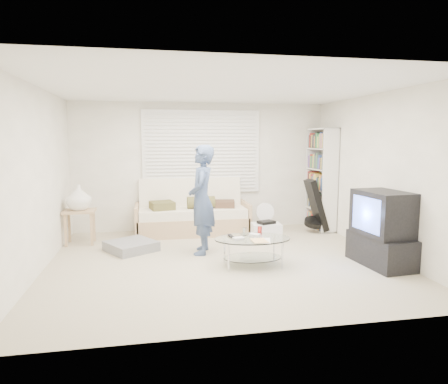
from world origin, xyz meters
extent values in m
plane|color=tan|center=(0.00, 0.00, 0.00)|extent=(5.00, 5.00, 0.00)
cube|color=beige|center=(0.00, 2.25, 1.25)|extent=(5.00, 0.02, 2.50)
cube|color=beige|center=(0.00, -2.25, 1.25)|extent=(5.00, 0.02, 2.50)
cube|color=beige|center=(-2.50, 0.00, 1.25)|extent=(0.02, 4.50, 2.50)
cube|color=beige|center=(2.50, 0.00, 1.25)|extent=(0.02, 4.50, 2.50)
cube|color=white|center=(0.00, 0.00, 2.50)|extent=(5.00, 4.50, 0.02)
cube|color=white|center=(0.00, 2.22, 1.55)|extent=(2.32, 0.06, 1.62)
cube|color=black|center=(0.00, 2.21, 1.55)|extent=(2.20, 0.01, 1.50)
cube|color=silver|center=(0.00, 2.18, 1.55)|extent=(2.16, 0.04, 1.50)
cube|color=silver|center=(0.00, 2.20, 1.55)|extent=(2.32, 0.08, 1.62)
cube|color=tan|center=(-0.24, 1.83, 0.17)|extent=(2.07, 0.83, 0.33)
cube|color=beige|center=(-0.24, 1.81, 0.41)|extent=(1.99, 0.77, 0.17)
cube|color=beige|center=(-0.24, 2.16, 0.73)|extent=(1.99, 0.23, 0.64)
cube|color=tan|center=(-1.27, 1.83, 0.29)|extent=(0.06, 0.83, 0.58)
cube|color=tan|center=(0.80, 1.83, 0.29)|extent=(0.06, 0.83, 0.58)
cube|color=brown|center=(-0.81, 1.78, 0.57)|extent=(0.49, 0.49, 0.15)
cylinder|color=brown|center=(-0.08, 1.75, 0.61)|extent=(0.52, 0.23, 0.23)
cube|color=#4B3725|center=(0.38, 1.81, 0.56)|extent=(0.43, 0.43, 0.12)
cube|color=slate|center=(-1.35, 0.81, 0.08)|extent=(0.94, 0.94, 0.15)
cube|color=tan|center=(-2.22, 1.42, 0.57)|extent=(0.52, 0.42, 0.04)
cube|color=tan|center=(-2.43, 1.27, 0.28)|extent=(0.04, 0.04, 0.56)
cube|color=tan|center=(-2.01, 1.27, 0.28)|extent=(0.04, 0.04, 0.56)
cube|color=tan|center=(-2.43, 1.58, 0.28)|extent=(0.04, 0.04, 0.56)
cube|color=tan|center=(-2.01, 1.58, 0.28)|extent=(0.04, 0.04, 0.56)
imported|color=white|center=(-2.22, 1.42, 0.81)|extent=(0.42, 0.42, 0.44)
cube|color=white|center=(2.33, 1.76, 1.00)|extent=(0.32, 0.85, 2.01)
cube|color=black|center=(2.13, 1.50, 0.53)|extent=(0.42, 0.37, 1.01)
cylinder|color=black|center=(2.09, 1.50, 0.19)|extent=(0.37, 0.38, 0.20)
cylinder|color=white|center=(1.13, 1.64, 0.01)|extent=(0.24, 0.24, 0.03)
cylinder|color=white|center=(1.13, 1.64, 0.16)|extent=(0.03, 0.03, 0.30)
cylinder|color=white|center=(1.13, 1.64, 0.41)|extent=(0.35, 0.13, 0.35)
cylinder|color=white|center=(1.13, 1.64, 0.41)|extent=(0.09, 0.06, 0.09)
cube|color=white|center=(1.00, 1.06, 0.15)|extent=(0.53, 0.39, 0.30)
cube|color=black|center=(1.00, 1.06, 0.33)|extent=(0.34, 0.29, 0.05)
cube|color=black|center=(2.20, -0.60, 0.22)|extent=(0.60, 1.02, 0.44)
cube|color=black|center=(2.20, -0.60, 0.75)|extent=(0.61, 0.86, 0.63)
cube|color=#6484FF|center=(1.94, -0.62, 0.75)|extent=(0.07, 0.63, 0.48)
ellipsoid|color=silver|center=(0.39, -0.30, 0.39)|extent=(1.11, 0.74, 0.02)
ellipsoid|color=silver|center=(0.39, -0.30, 0.12)|extent=(0.85, 0.57, 0.01)
cylinder|color=silver|center=(0.00, -0.49, 0.19)|extent=(0.03, 0.03, 0.38)
cylinder|color=silver|center=(0.75, -0.53, 0.19)|extent=(0.03, 0.03, 0.38)
cylinder|color=silver|center=(0.03, -0.06, 0.19)|extent=(0.03, 0.03, 0.38)
cylinder|color=silver|center=(0.77, -0.10, 0.19)|extent=(0.03, 0.03, 0.38)
cube|color=white|center=(0.17, -0.36, 0.42)|extent=(0.17, 0.13, 0.04)
cube|color=white|center=(0.44, -0.20, 0.42)|extent=(0.18, 0.16, 0.04)
cylinder|color=silver|center=(0.32, -0.11, 0.46)|extent=(0.06, 0.06, 0.11)
cylinder|color=red|center=(0.55, -0.11, 0.46)|extent=(0.06, 0.06, 0.12)
cube|color=black|center=(0.10, -0.16, 0.41)|extent=(0.06, 0.17, 0.02)
cube|color=white|center=(0.48, -0.48, 0.41)|extent=(0.28, 0.34, 0.01)
cube|color=#EEBA73|center=(0.43, -0.49, 0.41)|extent=(0.21, 0.27, 0.01)
imported|color=#35486B|center=(-0.23, 0.48, 0.85)|extent=(0.53, 0.69, 1.71)
camera|label=1|loc=(-1.03, -5.64, 1.78)|focal=32.00mm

